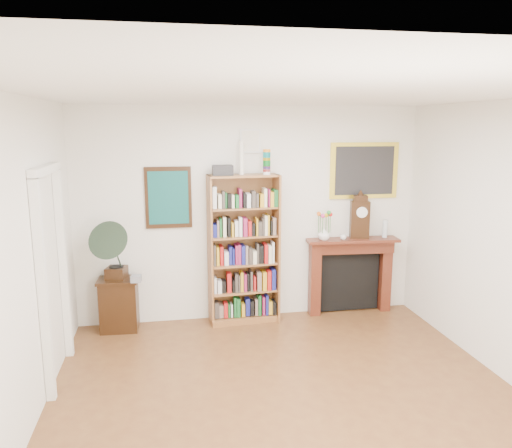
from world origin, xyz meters
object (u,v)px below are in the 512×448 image
Objects in this scene: mantel_clock at (360,218)px; teacup at (343,237)px; bookshelf at (244,241)px; flower_vase at (324,234)px; cd_stack at (136,279)px; bottle_right at (385,230)px; side_cabinet at (119,304)px; fireplace at (350,269)px; bottle_left at (385,229)px; gramophone at (114,247)px.

mantel_clock is 0.36m from teacup.
flower_vase is at bearing -3.75° from bookshelf.
teacup is (-0.25, -0.08, -0.24)m from mantel_clock.
cd_stack is 0.60× the size of bottle_right.
bookshelf is 1.76m from side_cabinet.
fireplace is at bearing 32.18° from teacup.
bottle_right is (3.54, 0.04, 0.81)m from side_cabinet.
bottle_left is 1.20× the size of bottle_right.
fireplace is at bearing 9.96° from flower_vase.
bottle_right is at bearing 0.58° from flower_vase.
fireplace reaches higher than side_cabinet.
bottle_right is at bearing 3.51° from cd_stack.
bottle_left is at bearing 15.93° from gramophone.
bottle_left reaches higher than cd_stack.
bottle_right reaches higher than side_cabinet.
cd_stack is 2.73m from teacup.
bottle_left is at bearing 1.39° from flower_vase.
bookshelf reaches higher than side_cabinet.
bookshelf is 1.57m from fireplace.
bookshelf is 3.87× the size of mantel_clock.
bottle_right reaches higher than flower_vase.
flower_vase is at bearing -179.42° from bottle_right.
cd_stack is 3.34m from bottle_left.
fireplace is 10.49× the size of cd_stack.
bookshelf is 2.91× the size of gramophone.
cd_stack is 0.73× the size of flower_vase.
side_cabinet is 1.16× the size of mantel_clock.
gramophone reaches higher than bottle_left.
teacup is (2.93, 0.01, 0.75)m from side_cabinet.
bottle_left is at bearing 3.72° from cd_stack.
mantel_clock is 6.76× the size of teacup.
cd_stack is at bearing -175.45° from flower_vase.
flower_vase is at bearing 16.28° from gramophone.
gramophone reaches higher than fireplace.
bookshelf is at bearing 7.52° from cd_stack.
bookshelf is 1.95m from bottle_right.
flower_vase is at bearing -178.61° from bottle_left.
mantel_clock reaches higher than bottle_right.
bookshelf is at bearing -178.94° from bottle_left.
bottle_left is at bearing 3.60° from side_cabinet.
mantel_clock is 2.40× the size of bottle_left.
teacup is at bearing -151.87° from mantel_clock.
bottle_right is (3.30, 0.20, 0.44)m from cd_stack.
gramophone reaches higher than side_cabinet.
side_cabinet is at bearing -174.30° from fireplace.
fireplace is 2.18× the size of mantel_clock.
bookshelf reaches higher than bottle_right.
flower_vase is at bearing 4.55° from cd_stack.
gramophone is 0.47m from cd_stack.
bottle_left is (3.30, 0.21, 0.46)m from cd_stack.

